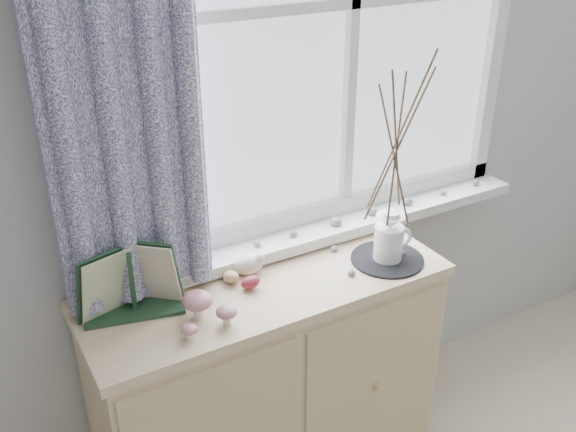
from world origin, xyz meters
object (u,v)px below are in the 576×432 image
object	(u,v)px
toadstool_cluster	(203,307)
botanical_book	(134,285)
sideboard	(269,385)
twig_pitcher	(397,142)

from	to	relation	value
toadstool_cluster	botanical_book	bearing A→B (deg)	146.11
sideboard	botanical_book	size ratio (longest dim) A/B	3.55
sideboard	toadstool_cluster	bearing A→B (deg)	-161.68
botanical_book	twig_pitcher	size ratio (longest dim) A/B	0.45
sideboard	twig_pitcher	world-z (taller)	twig_pitcher
sideboard	twig_pitcher	distance (m)	0.95
botanical_book	sideboard	bearing A→B (deg)	9.55
sideboard	botanical_book	xyz separation A→B (m)	(-0.42, 0.03, 0.54)
twig_pitcher	botanical_book	bearing A→B (deg)	-169.70
twig_pitcher	toadstool_cluster	bearing A→B (deg)	-162.09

